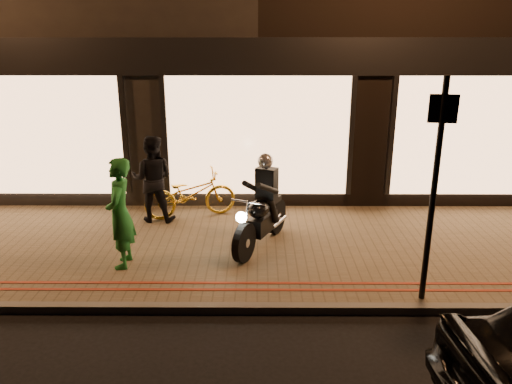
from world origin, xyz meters
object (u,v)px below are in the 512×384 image
motorcycle (262,211)px  sign_post (435,181)px  bicycle_gold (190,194)px  person_green (120,213)px

motorcycle → sign_post: sign_post is taller
sign_post → bicycle_gold: 4.91m
motorcycle → person_green: bearing=-135.8°
motorcycle → bicycle_gold: motorcycle is taller
sign_post → bicycle_gold: size_ratio=1.68×
motorcycle → person_green: (-2.17, -0.76, 0.25)m
motorcycle → person_green: size_ratio=1.05×
motorcycle → bicycle_gold: size_ratio=1.02×
bicycle_gold → person_green: size_ratio=1.03×
bicycle_gold → person_green: 2.31m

